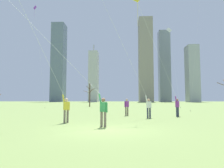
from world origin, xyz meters
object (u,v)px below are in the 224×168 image
at_px(kite_flyer_foreground_left_yellow, 167,78).
at_px(bare_tree_left_of_center, 90,94).
at_px(bystander_watching_nearby, 127,106).
at_px(distant_kite_drifting_right_pink, 199,6).
at_px(kite_flyer_midfield_center_teal, 58,61).
at_px(distant_kite_drifting_left_white, 170,36).
at_px(kite_flyer_midfield_right_green, 47,66).
at_px(kite_flyer_foreground_right_red, 132,69).
at_px(distant_kite_high_overhead_purple, 36,15).

height_order(kite_flyer_foreground_left_yellow, bare_tree_left_of_center, kite_flyer_foreground_left_yellow).
bearing_deg(bystander_watching_nearby, distant_kite_drifting_right_pink, 47.37).
bearing_deg(bystander_watching_nearby, kite_flyer_midfield_center_teal, -116.65).
relative_size(bystander_watching_nearby, distant_kite_drifting_left_white, 0.10).
height_order(kite_flyer_midfield_right_green, kite_flyer_foreground_right_red, kite_flyer_foreground_right_red).
distance_m(kite_flyer_midfield_right_green, distant_kite_drifting_right_pink, 30.41).
relative_size(distant_kite_drifting_right_pink, distant_kite_drifting_left_white, 1.28).
xyz_separation_m(distant_kite_drifting_right_pink, distant_kite_drifting_left_white, (-3.53, 5.96, -2.97)).
height_order(distant_kite_drifting_left_white, distant_kite_high_overhead_purple, distant_kite_high_overhead_purple).
distance_m(kite_flyer_foreground_left_yellow, bystander_watching_nearby, 4.57).
relative_size(kite_flyer_foreground_left_yellow, kite_flyer_midfield_center_teal, 0.61).
distance_m(kite_flyer_midfield_center_teal, distant_kite_drifting_right_pink, 30.46).
bearing_deg(bystander_watching_nearby, distant_kite_drifting_left_white, 65.40).
relative_size(kite_flyer_foreground_left_yellow, distant_kite_drifting_right_pink, 0.55).
bearing_deg(distant_kite_high_overhead_purple, distant_kite_drifting_right_pink, -10.88).
height_order(kite_flyer_foreground_left_yellow, kite_flyer_midfield_right_green, kite_flyer_midfield_right_green).
xyz_separation_m(kite_flyer_foreground_left_yellow, distant_kite_drifting_left_white, (5.40, 20.95, 10.62)).
xyz_separation_m(kite_flyer_foreground_right_red, distant_kite_drifting_left_white, (8.57, 22.75, 10.06)).
height_order(kite_flyer_foreground_left_yellow, distant_kite_drifting_left_white, distant_kite_drifting_left_white).
distance_m(distant_kite_drifting_right_pink, distant_kite_high_overhead_purple, 30.94).
bearing_deg(kite_flyer_foreground_right_red, kite_flyer_foreground_left_yellow, 29.60).
xyz_separation_m(kite_flyer_midfield_center_teal, kite_flyer_foreground_right_red, (4.51, 5.01, 0.24)).
distance_m(kite_flyer_midfield_right_green, kite_flyer_foreground_right_red, 6.87).
height_order(bystander_watching_nearby, distant_kite_drifting_right_pink, distant_kite_drifting_right_pink).
xyz_separation_m(bystander_watching_nearby, distant_kite_high_overhead_purple, (-17.87, 19.37, 17.81)).
xyz_separation_m(bystander_watching_nearby, bare_tree_left_of_center, (-7.62, 25.19, 1.87)).
relative_size(distant_kite_drifting_right_pink, distant_kite_high_overhead_purple, 0.96).
distance_m(kite_flyer_midfield_center_teal, distant_kite_high_overhead_purple, 34.30).
bearing_deg(distant_kite_drifting_left_white, kite_flyer_foreground_left_yellow, -104.45).
height_order(distant_kite_drifting_right_pink, distant_kite_drifting_left_white, distant_kite_drifting_right_pink).
distance_m(kite_flyer_midfield_right_green, distant_kite_high_overhead_purple, 33.20).
bearing_deg(distant_kite_drifting_left_white, distant_kite_high_overhead_purple, -179.73).
relative_size(kite_flyer_foreground_left_yellow, bystander_watching_nearby, 6.75).
height_order(kite_flyer_midfield_center_teal, bare_tree_left_of_center, kite_flyer_midfield_center_teal).
distance_m(distant_kite_drifting_right_pink, distant_kite_drifting_left_white, 7.54).
bearing_deg(bare_tree_left_of_center, distant_kite_high_overhead_purple, -150.43).
bearing_deg(distant_kite_drifting_right_pink, bare_tree_left_of_center, 149.89).
height_order(kite_flyer_foreground_left_yellow, distant_kite_high_overhead_purple, distant_kite_high_overhead_purple).
xyz_separation_m(bystander_watching_nearby, distant_kite_drifting_left_white, (8.93, 19.50, 13.15)).
relative_size(distant_kite_drifting_left_white, distant_kite_high_overhead_purple, 0.75).
height_order(kite_flyer_foreground_right_red, bare_tree_left_of_center, kite_flyer_foreground_right_red).
xyz_separation_m(kite_flyer_midfield_center_teal, kite_flyer_midfield_right_green, (-1.00, 0.93, -0.10)).
distance_m(kite_flyer_foreground_left_yellow, distant_kite_drifting_left_white, 24.10).
bearing_deg(distant_kite_drifting_right_pink, kite_flyer_foreground_left_yellow, -120.79).
xyz_separation_m(kite_flyer_midfield_center_teal, distant_kite_drifting_left_white, (13.08, 27.77, 10.31)).
bearing_deg(bystander_watching_nearby, kite_flyer_foreground_left_yellow, -22.34).
bearing_deg(kite_flyer_foreground_left_yellow, kite_flyer_midfield_center_teal, -138.41).
bearing_deg(kite_flyer_foreground_left_yellow, distant_kite_high_overhead_purple, 135.79).
relative_size(kite_flyer_foreground_right_red, bare_tree_left_of_center, 3.82).
distance_m(kite_flyer_foreground_right_red, bystander_watching_nearby, 4.50).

